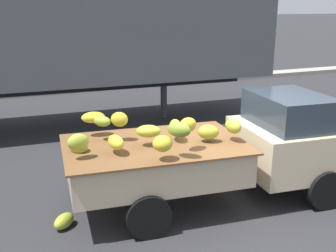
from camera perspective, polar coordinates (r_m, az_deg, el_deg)
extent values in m
plane|color=#28282B|center=(6.78, 8.36, -10.75)|extent=(220.00, 220.00, 0.00)
cube|color=gray|center=(15.74, -10.35, 5.37)|extent=(80.00, 0.80, 0.16)
cube|color=#CCB793|center=(7.27, 17.55, -2.66)|extent=(2.05, 1.79, 0.78)
cube|color=#28333D|center=(6.98, 16.72, 2.21)|extent=(1.18, 1.52, 0.52)
cube|color=#CCB793|center=(6.34, -1.84, -6.77)|extent=(2.76, 1.86, 0.08)
cube|color=#CCB793|center=(6.95, -3.55, -2.32)|extent=(2.61, 0.30, 0.44)
cube|color=#CCB793|center=(5.54, 0.27, -7.41)|extent=(2.61, 0.30, 0.44)
cube|color=#CCB793|center=(6.66, 8.88, -3.36)|extent=(0.20, 1.62, 0.44)
cube|color=#CCB793|center=(6.06, -13.73, -5.73)|extent=(0.20, 1.62, 0.44)
cube|color=#B21914|center=(7.00, -3.60, -2.55)|extent=(2.50, 0.25, 0.07)
cube|color=brown|center=(6.16, -1.88, -2.58)|extent=(2.89, 1.99, 0.03)
ellipsoid|color=gold|center=(5.74, 2.80, 0.15)|extent=(0.34, 0.29, 0.21)
ellipsoid|color=#9DAB31|center=(6.25, 9.15, -0.01)|extent=(0.21, 0.33, 0.22)
ellipsoid|color=gold|center=(5.73, -7.34, -2.28)|extent=(0.22, 0.39, 0.20)
ellipsoid|color=#8BA331|center=(6.20, 1.07, -0.14)|extent=(0.27, 0.41, 0.23)
ellipsoid|color=#A0A72C|center=(6.20, 5.70, -0.85)|extent=(0.39, 0.35, 0.22)
ellipsoid|color=olive|center=(5.43, 1.55, -0.55)|extent=(0.36, 0.37, 0.20)
ellipsoid|color=olive|center=(6.25, -9.25, 0.67)|extent=(0.33, 0.33, 0.16)
ellipsoid|color=gold|center=(6.52, -10.48, 1.21)|extent=(0.39, 0.26, 0.17)
ellipsoid|color=#ABB231|center=(5.97, -2.79, -0.73)|extent=(0.43, 0.35, 0.18)
ellipsoid|color=#9BAB32|center=(5.60, -12.52, -2.22)|extent=(0.32, 0.22, 0.24)
ellipsoid|color=#91A32F|center=(5.94, -12.47, -2.84)|extent=(0.35, 0.38, 0.21)
ellipsoid|color=gold|center=(6.20, -6.86, 0.94)|extent=(0.32, 0.30, 0.23)
ellipsoid|color=gold|center=(5.41, -0.78, -2.49)|extent=(0.33, 0.32, 0.22)
cylinder|color=black|center=(8.06, 14.47, -4.04)|extent=(0.66, 0.26, 0.64)
cylinder|color=black|center=(6.89, 21.17, -8.33)|extent=(0.66, 0.26, 0.64)
cylinder|color=black|center=(7.08, -5.91, -6.54)|extent=(0.66, 0.26, 0.64)
cylinder|color=black|center=(5.71, -2.79, -12.52)|extent=(0.66, 0.26, 0.64)
cube|color=#4C5156|center=(10.56, -18.26, 13.17)|extent=(12.09, 2.98, 2.70)
cube|color=black|center=(10.74, -17.54, 5.19)|extent=(11.05, 0.85, 0.30)
cylinder|color=#38383A|center=(11.44, -0.61, 4.21)|extent=(0.18, 0.18, 1.25)
ellipsoid|color=#99A72F|center=(6.20, -14.42, -12.82)|extent=(0.41, 0.41, 0.21)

